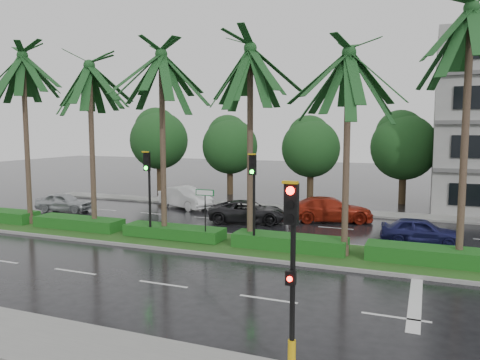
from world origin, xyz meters
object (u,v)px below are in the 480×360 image
at_px(signal_median_left, 148,182).
at_px(car_blue, 421,231).
at_px(street_sign, 205,203).
at_px(signal_near, 292,269).
at_px(car_white, 185,197).
at_px(car_silver, 64,202).
at_px(car_red, 330,209).
at_px(car_darkgrey, 248,211).

xyz_separation_m(signal_median_left, car_blue, (12.50, 4.59, -2.36)).
distance_m(street_sign, car_blue, 10.58).
xyz_separation_m(signal_near, signal_median_left, (-10.00, 9.69, 0.49)).
xyz_separation_m(car_white, car_blue, (15.67, -4.92, -0.11)).
xyz_separation_m(signal_near, car_blue, (2.50, 14.28, -1.86)).
xyz_separation_m(car_silver, car_blue, (22.68, -0.63, 0.00)).
height_order(street_sign, car_red, street_sign).
distance_m(car_white, car_red, 10.54).
bearing_deg(car_white, car_red, -71.64).
bearing_deg(signal_median_left, signal_near, -44.09).
bearing_deg(car_red, car_blue, -145.05).
xyz_separation_m(street_sign, car_red, (4.32, 8.34, -1.39)).
distance_m(car_silver, car_red, 17.82).
distance_m(street_sign, car_darkgrey, 6.40).
bearing_deg(signal_near, car_red, 98.36).
xyz_separation_m(signal_near, car_red, (-2.68, 18.21, -1.77)).
distance_m(signal_median_left, street_sign, 3.13).
bearing_deg(signal_near, car_darkgrey, 114.03).
bearing_deg(signal_median_left, car_silver, 152.85).
height_order(car_darkgrey, car_red, car_red).
xyz_separation_m(car_silver, car_white, (7.01, 4.29, 0.11)).
bearing_deg(signal_median_left, car_white, 108.45).
bearing_deg(car_red, signal_median_left, 121.50).
bearing_deg(street_sign, car_darkgrey, 91.63).
bearing_deg(signal_near, car_silver, 143.54).
height_order(signal_near, signal_median_left, signal_median_left).
bearing_deg(car_silver, signal_near, -136.78).
xyz_separation_m(car_darkgrey, car_red, (4.50, 2.11, 0.08)).
bearing_deg(car_red, street_sign, 134.77).
bearing_deg(car_red, car_silver, 82.84).
bearing_deg(car_white, signal_near, -121.80).
xyz_separation_m(car_darkgrey, car_blue, (9.68, -1.82, -0.02)).
relative_size(car_silver, car_blue, 1.00).
bearing_deg(car_silver, street_sign, -121.25).
relative_size(street_sign, car_silver, 0.69).
relative_size(signal_near, signal_median_left, 1.00).
height_order(car_red, car_blue, car_red).
bearing_deg(car_silver, car_darkgrey, -95.11).
height_order(signal_median_left, car_silver, signal_median_left).
xyz_separation_m(signal_near, car_white, (-13.17, 19.20, -1.75)).
height_order(signal_median_left, car_white, signal_median_left).
height_order(signal_median_left, car_blue, signal_median_left).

